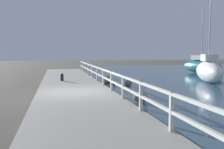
# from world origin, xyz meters

# --- Properties ---
(ground_plane) EXTENTS (120.00, 120.00, 0.00)m
(ground_plane) POSITION_xyz_m (0.00, 0.00, 0.00)
(ground_plane) COLOR #4C473D
(dock_walkway) EXTENTS (3.74, 36.00, 0.26)m
(dock_walkway) POSITION_xyz_m (0.00, 0.00, 0.13)
(dock_walkway) COLOR #9E998E
(dock_walkway) RESTS_ON ground
(railing) EXTENTS (0.10, 32.50, 0.95)m
(railing) POSITION_xyz_m (1.77, -0.00, 0.90)
(railing) COLOR silver
(railing) RESTS_ON dock_walkway
(boulder_mid_strip) EXTENTS (0.56, 0.51, 0.42)m
(boulder_mid_strip) POSITION_xyz_m (3.58, 3.47, 0.21)
(boulder_mid_strip) COLOR #666056
(boulder_mid_strip) RESTS_ON ground
(boulder_upstream) EXTENTS (0.64, 0.57, 0.48)m
(boulder_upstream) POSITION_xyz_m (2.63, -2.02, 0.24)
(boulder_upstream) COLOR gray
(boulder_upstream) RESTS_ON ground
(boulder_far_strip) EXTENTS (0.65, 0.58, 0.48)m
(boulder_far_strip) POSITION_xyz_m (2.75, 5.69, 0.24)
(boulder_far_strip) COLOR #666056
(boulder_far_strip) RESTS_ON ground
(boulder_water_edge) EXTENTS (0.43, 0.38, 0.32)m
(boulder_water_edge) POSITION_xyz_m (2.37, 5.08, 0.16)
(boulder_water_edge) COLOR slate
(boulder_water_edge) RESTS_ON ground
(boulder_downstream) EXTENTS (0.42, 0.38, 0.31)m
(boulder_downstream) POSITION_xyz_m (2.77, 4.32, 0.16)
(boulder_downstream) COLOR slate
(boulder_downstream) RESTS_ON ground
(mooring_bollard) EXTENTS (0.21, 0.21, 0.51)m
(mooring_bollard) POSITION_xyz_m (-0.54, 5.19, 0.51)
(mooring_bollard) COLOR black
(mooring_bollard) RESTS_ON dock_walkway
(sailboat_teal) EXTENTS (2.44, 5.65, 6.89)m
(sailboat_teal) POSITION_xyz_m (13.82, 11.80, 0.80)
(sailboat_teal) COLOR #1E707A
(sailboat_teal) RESTS_ON water_surface
(sailboat_white) EXTENTS (2.43, 4.82, 7.60)m
(sailboat_white) POSITION_xyz_m (9.87, 4.28, 0.85)
(sailboat_white) COLOR white
(sailboat_white) RESTS_ON water_surface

